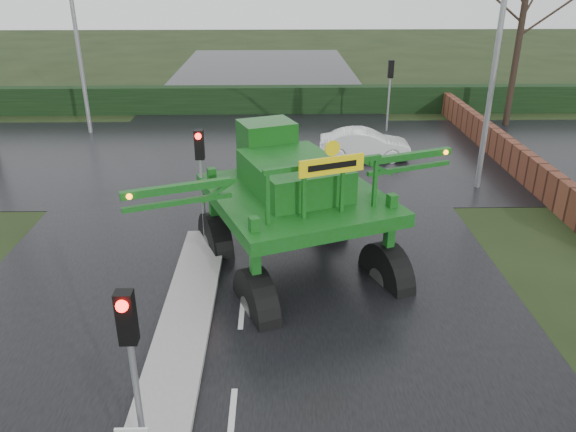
{
  "coord_description": "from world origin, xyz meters",
  "views": [
    {
      "loc": [
        0.87,
        -7.79,
        7.71
      ],
      "look_at": [
        1.15,
        4.98,
        2.0
      ],
      "focal_mm": 35.0,
      "sensor_mm": 36.0,
      "label": 1
    }
  ],
  "objects_px": {
    "white_sedan": "(364,159)",
    "street_light_left_far": "(79,6)",
    "street_light_right": "(492,21)",
    "crop_sprayer": "(251,214)",
    "traffic_signal_near": "(130,347)",
    "traffic_signal_mid": "(200,162)",
    "traffic_signal_far": "(390,80)"
  },
  "relations": [
    {
      "from": "traffic_signal_far",
      "to": "crop_sprayer",
      "type": "bearing_deg",
      "value": 68.55
    },
    {
      "from": "traffic_signal_near",
      "to": "white_sedan",
      "type": "height_order",
      "value": "traffic_signal_near"
    },
    {
      "from": "white_sedan",
      "to": "traffic_signal_mid",
      "type": "bearing_deg",
      "value": 146.7
    },
    {
      "from": "traffic_signal_mid",
      "to": "traffic_signal_near",
      "type": "bearing_deg",
      "value": -90.0
    },
    {
      "from": "traffic_signal_near",
      "to": "street_light_left_far",
      "type": "height_order",
      "value": "street_light_left_far"
    },
    {
      "from": "white_sedan",
      "to": "street_light_left_far",
      "type": "bearing_deg",
      "value": 74.29
    },
    {
      "from": "crop_sprayer",
      "to": "traffic_signal_near",
      "type": "bearing_deg",
      "value": -128.03
    },
    {
      "from": "traffic_signal_mid",
      "to": "street_light_right",
      "type": "bearing_deg",
      "value": 25.4
    },
    {
      "from": "street_light_left_far",
      "to": "traffic_signal_near",
      "type": "bearing_deg",
      "value": -71.83
    },
    {
      "from": "crop_sprayer",
      "to": "white_sedan",
      "type": "distance_m",
      "value": 12.45
    },
    {
      "from": "traffic_signal_near",
      "to": "street_light_right",
      "type": "distance_m",
      "value": 16.46
    },
    {
      "from": "traffic_signal_far",
      "to": "crop_sprayer",
      "type": "xyz_separation_m",
      "value": [
        -6.24,
        -15.88,
        -0.16
      ]
    },
    {
      "from": "street_light_right",
      "to": "white_sedan",
      "type": "xyz_separation_m",
      "value": [
        -3.5,
        3.49,
        -5.99
      ]
    },
    {
      "from": "traffic_signal_near",
      "to": "street_light_left_far",
      "type": "relative_size",
      "value": 0.35
    },
    {
      "from": "traffic_signal_far",
      "to": "street_light_right",
      "type": "xyz_separation_m",
      "value": [
        1.69,
        -8.01,
        3.4
      ]
    },
    {
      "from": "traffic_signal_mid",
      "to": "traffic_signal_far",
      "type": "distance_m",
      "value": 14.75
    },
    {
      "from": "crop_sprayer",
      "to": "street_light_left_far",
      "type": "bearing_deg",
      "value": 96.91
    },
    {
      "from": "street_light_right",
      "to": "white_sedan",
      "type": "height_order",
      "value": "street_light_right"
    },
    {
      "from": "traffic_signal_near",
      "to": "white_sedan",
      "type": "xyz_separation_m",
      "value": [
        6.0,
        16.5,
        -2.59
      ]
    },
    {
      "from": "traffic_signal_mid",
      "to": "street_light_left_far",
      "type": "distance_m",
      "value": 14.68
    },
    {
      "from": "traffic_signal_mid",
      "to": "street_light_right",
      "type": "distance_m",
      "value": 11.05
    },
    {
      "from": "traffic_signal_mid",
      "to": "crop_sprayer",
      "type": "height_order",
      "value": "crop_sprayer"
    },
    {
      "from": "white_sedan",
      "to": "crop_sprayer",
      "type": "bearing_deg",
      "value": 162.22
    },
    {
      "from": "street_light_right",
      "to": "traffic_signal_mid",
      "type": "bearing_deg",
      "value": -154.6
    },
    {
      "from": "traffic_signal_far",
      "to": "street_light_left_far",
      "type": "bearing_deg",
      "value": 0.03
    },
    {
      "from": "street_light_left_far",
      "to": "crop_sprayer",
      "type": "height_order",
      "value": "street_light_left_far"
    },
    {
      "from": "traffic_signal_mid",
      "to": "street_light_left_far",
      "type": "bearing_deg",
      "value": 118.86
    },
    {
      "from": "traffic_signal_near",
      "to": "white_sedan",
      "type": "relative_size",
      "value": 0.91
    },
    {
      "from": "traffic_signal_far",
      "to": "street_light_right",
      "type": "relative_size",
      "value": 0.35
    },
    {
      "from": "traffic_signal_mid",
      "to": "crop_sprayer",
      "type": "xyz_separation_m",
      "value": [
        1.56,
        -3.37,
        -0.16
      ]
    },
    {
      "from": "traffic_signal_mid",
      "to": "street_light_right",
      "type": "height_order",
      "value": "street_light_right"
    },
    {
      "from": "street_light_right",
      "to": "crop_sprayer",
      "type": "xyz_separation_m",
      "value": [
        -7.93,
        -7.87,
        -3.56
      ]
    }
  ]
}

